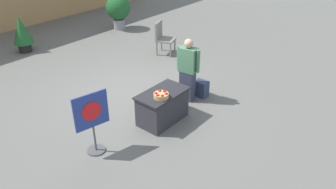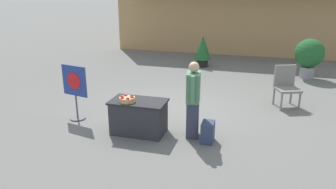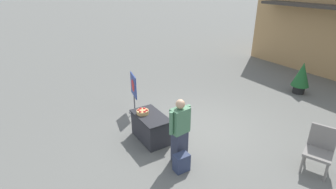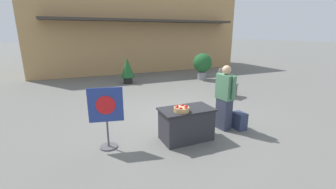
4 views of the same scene
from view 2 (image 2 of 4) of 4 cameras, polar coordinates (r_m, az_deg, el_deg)
name	(u,v)px [view 2 (image 2 of 4)]	position (r m, az deg, el deg)	size (l,w,h in m)	color
ground_plane	(173,112)	(8.15, 0.83, -3.00)	(120.00, 120.00, 0.00)	slate
display_table	(139,117)	(6.92, -5.12, -3.87)	(1.17, 0.67, 0.72)	#2D2D33
apple_basket	(127,99)	(6.73, -7.14, -0.80)	(0.32, 0.32, 0.13)	tan
person_visitor	(193,100)	(6.61, 4.40, -0.90)	(0.31, 0.61, 1.58)	#33384C
backpack	(208,132)	(6.61, 6.93, -6.52)	(0.24, 0.34, 0.42)	#2D3856
poster_board	(75,89)	(7.77, -15.87, 0.86)	(0.67, 0.36, 1.28)	#4C4C51
patio_chair	(286,84)	(8.90, 19.87, 1.72)	(0.71, 0.71, 1.05)	gray
potted_plant_far_left	(309,55)	(11.86, 23.39, 6.39)	(0.94, 0.94, 1.33)	gray
potted_plant_near_right	(203,49)	(12.59, 6.07, 7.83)	(0.64, 0.64, 1.19)	black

